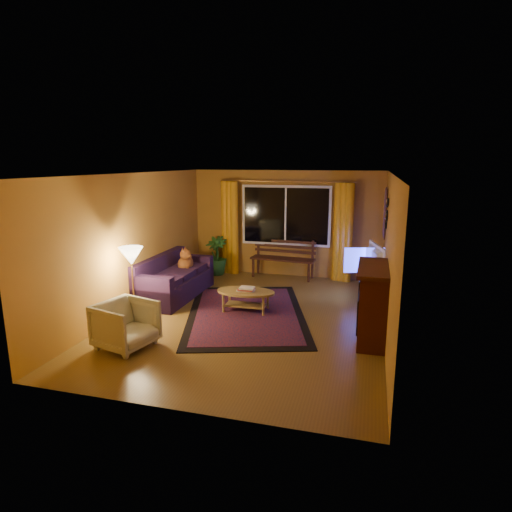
% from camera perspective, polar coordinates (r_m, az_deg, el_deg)
% --- Properties ---
extents(floor, '(4.50, 6.00, 0.02)m').
position_cam_1_polar(floor, '(7.66, -0.60, -8.24)').
color(floor, brown).
rests_on(floor, ground).
extents(ceiling, '(4.50, 6.00, 0.02)m').
position_cam_1_polar(ceiling, '(7.16, -0.64, 10.97)').
color(ceiling, white).
rests_on(ceiling, ground).
extents(wall_back, '(4.50, 0.02, 2.50)m').
position_cam_1_polar(wall_back, '(10.19, 4.01, 4.30)').
color(wall_back, '#B47C2C').
rests_on(wall_back, ground).
extents(wall_left, '(0.02, 6.00, 2.50)m').
position_cam_1_polar(wall_left, '(8.20, -15.99, 1.83)').
color(wall_left, '#B47C2C').
rests_on(wall_left, ground).
extents(wall_right, '(0.02, 6.00, 2.50)m').
position_cam_1_polar(wall_right, '(7.05, 17.36, 0.02)').
color(wall_right, '#B47C2C').
rests_on(wall_right, ground).
extents(window, '(2.00, 0.02, 1.30)m').
position_cam_1_polar(window, '(10.10, 3.96, 5.37)').
color(window, black).
rests_on(window, wall_back).
extents(curtain_rod, '(3.20, 0.03, 0.03)m').
position_cam_1_polar(curtain_rod, '(9.99, 3.98, 9.90)').
color(curtain_rod, '#BF8C3F').
rests_on(curtain_rod, wall_back).
extents(curtain_left, '(0.36, 0.36, 2.24)m').
position_cam_1_polar(curtain_left, '(10.43, -3.44, 3.78)').
color(curtain_left, orange).
rests_on(curtain_left, ground).
extents(curtain_right, '(0.36, 0.36, 2.24)m').
position_cam_1_polar(curtain_right, '(9.91, 11.54, 3.08)').
color(curtain_right, orange).
rests_on(curtain_right, ground).
extents(bench, '(1.54, 0.57, 0.45)m').
position_cam_1_polar(bench, '(10.14, 3.55, -1.63)').
color(bench, black).
rests_on(bench, ground).
extents(potted_plant, '(0.57, 0.57, 0.93)m').
position_cam_1_polar(potted_plant, '(10.41, -5.33, 0.05)').
color(potted_plant, '#235B1E').
rests_on(potted_plant, ground).
extents(sofa, '(0.93, 2.08, 0.83)m').
position_cam_1_polar(sofa, '(8.83, -10.87, -2.71)').
color(sofa, '#24122F').
rests_on(sofa, ground).
extents(dog, '(0.41, 0.51, 0.50)m').
position_cam_1_polar(dog, '(9.16, -9.38, -0.53)').
color(dog, '#995322').
rests_on(dog, sofa).
extents(armchair, '(0.87, 0.90, 0.77)m').
position_cam_1_polar(armchair, '(6.65, -16.97, -8.50)').
color(armchair, '#BDBA96').
rests_on(armchair, ground).
extents(floor_lamp, '(0.23, 0.23, 1.29)m').
position_cam_1_polar(floor_lamp, '(7.52, -16.07, -3.85)').
color(floor_lamp, '#BF8C3F').
rests_on(floor_lamp, ground).
extents(rug, '(2.92, 3.70, 0.02)m').
position_cam_1_polar(rug, '(7.83, -1.34, -7.60)').
color(rug, maroon).
rests_on(rug, ground).
extents(coffee_table, '(1.11, 1.11, 0.39)m').
position_cam_1_polar(coffee_table, '(7.89, -1.36, -6.01)').
color(coffee_table, '#9F8140').
rests_on(coffee_table, ground).
extents(tv_console, '(0.42, 1.08, 0.44)m').
position_cam_1_polar(tv_console, '(8.98, 14.93, -3.96)').
color(tv_console, black).
rests_on(tv_console, ground).
extents(television, '(0.44, 1.11, 0.64)m').
position_cam_1_polar(television, '(8.84, 15.13, -0.59)').
color(television, black).
rests_on(television, tv_console).
extents(fireplace, '(0.40, 1.20, 1.10)m').
position_cam_1_polar(fireplace, '(6.84, 15.31, -6.32)').
color(fireplace, maroon).
rests_on(fireplace, ground).
extents(mirror_cluster, '(0.06, 0.60, 0.56)m').
position_cam_1_polar(mirror_cluster, '(8.24, 16.98, 5.68)').
color(mirror_cluster, black).
rests_on(mirror_cluster, wall_right).
extents(painting, '(0.04, 0.76, 0.96)m').
position_cam_1_polar(painting, '(9.40, 16.82, 5.56)').
color(painting, '#CD5532').
rests_on(painting, wall_right).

